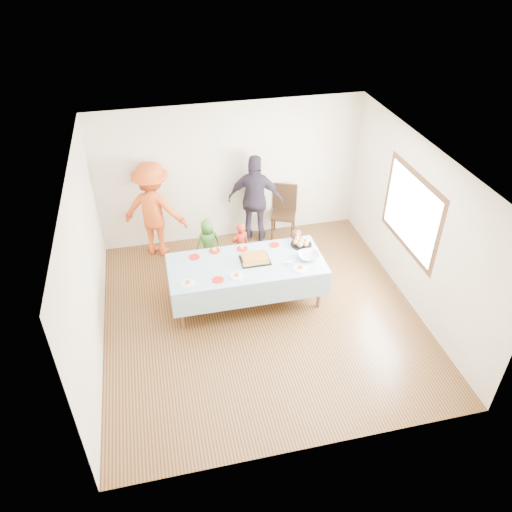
# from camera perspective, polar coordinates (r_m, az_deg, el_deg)

# --- Properties ---
(ground) EXTENTS (5.00, 5.00, 0.00)m
(ground) POSITION_cam_1_polar(r_m,az_deg,el_deg) (8.19, 0.59, -6.74)
(ground) COLOR #452513
(ground) RESTS_ON ground
(room_walls) EXTENTS (5.04, 5.04, 2.72)m
(room_walls) POSITION_cam_1_polar(r_m,az_deg,el_deg) (7.14, 1.09, 3.94)
(room_walls) COLOR beige
(room_walls) RESTS_ON ground
(party_table) EXTENTS (2.50, 1.10, 0.78)m
(party_table) POSITION_cam_1_polar(r_m,az_deg,el_deg) (8.02, -1.11, -1.12)
(party_table) COLOR brown
(party_table) RESTS_ON ground
(birthday_cake) EXTENTS (0.48, 0.37, 0.08)m
(birthday_cake) POSITION_cam_1_polar(r_m,az_deg,el_deg) (8.01, -0.12, -0.30)
(birthday_cake) COLOR black
(birthday_cake) RESTS_ON party_table
(rolls_tray) EXTENTS (0.36, 0.36, 0.11)m
(rolls_tray) POSITION_cam_1_polar(r_m,az_deg,el_deg) (8.42, 5.19, 1.55)
(rolls_tray) COLOR black
(rolls_tray) RESTS_ON party_table
(punch_bowl) EXTENTS (0.34, 0.34, 0.08)m
(punch_bowl) POSITION_cam_1_polar(r_m,az_deg,el_deg) (8.12, 6.04, -0.00)
(punch_bowl) COLOR silver
(punch_bowl) RESTS_ON party_table
(party_hat) EXTENTS (0.11, 0.11, 0.18)m
(party_hat) POSITION_cam_1_polar(r_m,az_deg,el_deg) (8.49, 4.73, 2.28)
(party_hat) COLOR silver
(party_hat) RESTS_ON party_table
(fork_pile) EXTENTS (0.24, 0.18, 0.07)m
(fork_pile) POSITION_cam_1_polar(r_m,az_deg,el_deg) (7.97, 4.00, -0.69)
(fork_pile) COLOR white
(fork_pile) RESTS_ON party_table
(plate_red_far_a) EXTENTS (0.18, 0.18, 0.01)m
(plate_red_far_a) POSITION_cam_1_polar(r_m,az_deg,el_deg) (8.17, -7.05, -0.11)
(plate_red_far_a) COLOR red
(plate_red_far_a) RESTS_ON party_table
(plate_red_far_b) EXTENTS (0.19, 0.19, 0.01)m
(plate_red_far_b) POSITION_cam_1_polar(r_m,az_deg,el_deg) (8.28, -4.78, 0.60)
(plate_red_far_b) COLOR red
(plate_red_far_b) RESTS_ON party_table
(plate_red_far_c) EXTENTS (0.19, 0.19, 0.01)m
(plate_red_far_c) POSITION_cam_1_polar(r_m,az_deg,el_deg) (8.30, -1.59, 0.84)
(plate_red_far_c) COLOR red
(plate_red_far_c) RESTS_ON party_table
(plate_red_far_d) EXTENTS (0.17, 0.17, 0.01)m
(plate_red_far_d) POSITION_cam_1_polar(r_m,az_deg,el_deg) (8.40, 2.11, 1.27)
(plate_red_far_d) COLOR red
(plate_red_far_d) RESTS_ON party_table
(plate_red_near) EXTENTS (0.18, 0.18, 0.01)m
(plate_red_near) POSITION_cam_1_polar(r_m,az_deg,el_deg) (7.65, -4.37, -2.72)
(plate_red_near) COLOR red
(plate_red_near) RESTS_ON party_table
(plate_white_left) EXTENTS (0.22, 0.22, 0.01)m
(plate_white_left) POSITION_cam_1_polar(r_m,az_deg,el_deg) (7.63, -7.80, -3.10)
(plate_white_left) COLOR white
(plate_white_left) RESTS_ON party_table
(plate_white_mid) EXTENTS (0.21, 0.21, 0.01)m
(plate_white_mid) POSITION_cam_1_polar(r_m,az_deg,el_deg) (7.71, -2.23, -2.29)
(plate_white_mid) COLOR white
(plate_white_mid) RESTS_ON party_table
(plate_white_right) EXTENTS (0.24, 0.24, 0.01)m
(plate_white_right) POSITION_cam_1_polar(r_m,az_deg,el_deg) (7.89, 5.07, -1.41)
(plate_white_right) COLOR white
(plate_white_right) RESTS_ON party_table
(dining_chair) EXTENTS (0.60, 0.60, 1.06)m
(dining_chair) POSITION_cam_1_polar(r_m,az_deg,el_deg) (9.85, 3.25, 5.48)
(dining_chair) COLOR black
(dining_chair) RESTS_ON ground
(toddler_left) EXTENTS (0.37, 0.28, 0.93)m
(toddler_left) POSITION_cam_1_polar(r_m,az_deg,el_deg) (8.95, -1.81, 1.17)
(toddler_left) COLOR #B62916
(toddler_left) RESTS_ON ground
(toddler_mid) EXTENTS (0.50, 0.37, 0.94)m
(toddler_mid) POSITION_cam_1_polar(r_m,az_deg,el_deg) (9.06, -5.50, 1.51)
(toddler_mid) COLOR #3B7727
(toddler_mid) RESTS_ON ground
(toddler_right) EXTENTS (0.46, 0.36, 0.91)m
(toddler_right) POSITION_cam_1_polar(r_m,az_deg,el_deg) (8.82, 4.36, 0.44)
(toddler_right) COLOR #AD6950
(toddler_right) RESTS_ON ground
(adult_left) EXTENTS (1.36, 1.10, 1.84)m
(adult_left) POSITION_cam_1_polar(r_m,az_deg,el_deg) (9.30, -11.59, 5.19)
(adult_left) COLOR #D34F1A
(adult_left) RESTS_ON ground
(adult_right) EXTENTS (1.13, 0.77, 1.79)m
(adult_right) POSITION_cam_1_polar(r_m,az_deg,el_deg) (9.50, -0.04, 6.44)
(adult_right) COLOR #2E2736
(adult_right) RESTS_ON ground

